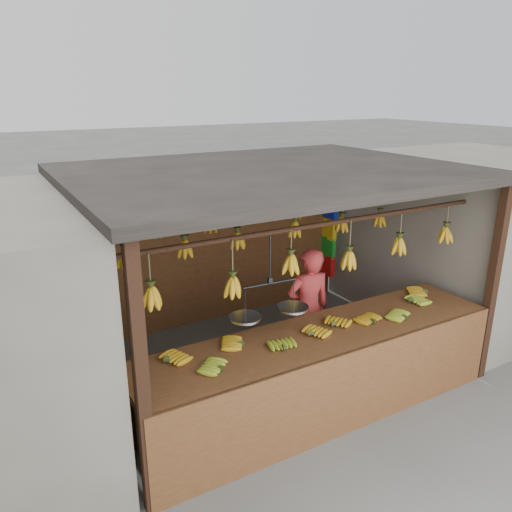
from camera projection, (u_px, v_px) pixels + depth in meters
ground at (268, 362)px, 6.20m from camera, size 80.00×80.00×0.00m
stall at (255, 201)px, 5.84m from camera, size 4.30×3.30×2.40m
neighbor_right at (472, 233)px, 7.53m from camera, size 3.00×3.00×2.30m
counter at (329, 355)px, 4.93m from camera, size 3.94×0.90×0.96m
hanging_bananas at (270, 237)px, 5.68m from camera, size 3.64×2.24×0.38m
balance_scale at (270, 309)px, 4.70m from camera, size 0.80×0.33×0.80m
vendor at (308, 309)px, 5.89m from camera, size 0.60×0.45×1.50m
bag_bundles at (329, 237)px, 7.91m from camera, size 0.08×0.26×1.29m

